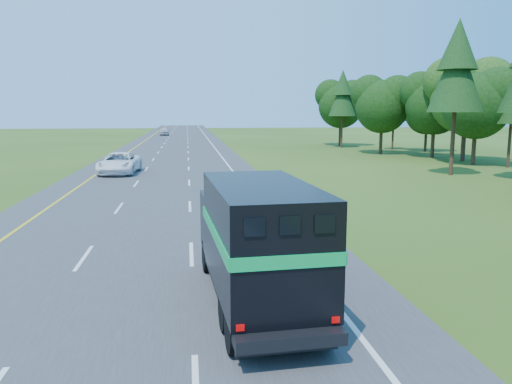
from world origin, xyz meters
TOP-DOWN VIEW (x-y plane):
  - road at (0.00, 50.00)m, footprint 15.00×260.00m
  - lane_markings at (0.00, 50.00)m, footprint 11.15×260.00m
  - tree_wall_right at (26.00, 30.00)m, footprint 16.00×100.00m
  - horse_truck at (3.47, 6.07)m, footprint 2.69×7.45m
  - white_suv at (-3.71, 35.08)m, footprint 3.19×6.24m
  - far_car at (-3.05, 101.54)m, footprint 2.20×4.98m
  - delineator at (8.31, 19.14)m, footprint 0.08×0.05m

SIDE VIEW (x-z plane):
  - road at x=0.00m, z-range 0.00..0.04m
  - lane_markings at x=0.00m, z-range 0.04..0.05m
  - delineator at x=8.31m, z-range 0.04..1.06m
  - far_car at x=-3.05m, z-range 0.04..1.70m
  - white_suv at x=-3.71m, z-range 0.04..1.73m
  - horse_truck at x=3.47m, z-range 0.15..3.40m
  - tree_wall_right at x=26.00m, z-range 0.00..12.00m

